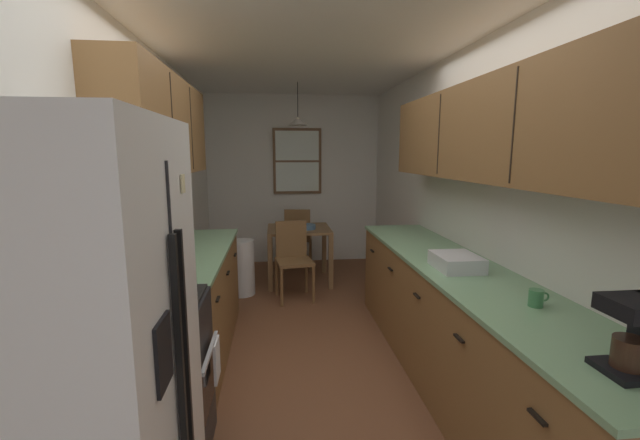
{
  "coord_description": "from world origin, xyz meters",
  "views": [
    {
      "loc": [
        -0.28,
        -2.59,
        1.69
      ],
      "look_at": [
        0.14,
        1.21,
        1.05
      ],
      "focal_mm": 22.57,
      "sensor_mm": 36.0,
      "label": 1
    }
  ],
  "objects_px": {
    "trash_bin": "(242,268)",
    "storage_canister": "(167,260)",
    "stove_range": "(146,382)",
    "table_serving_bowl": "(307,227)",
    "microwave_over_range": "(104,155)",
    "dining_chair_far": "(298,236)",
    "dish_rack": "(456,262)",
    "dining_table": "(299,237)",
    "dining_chair_near": "(293,256)",
    "refrigerator": "(80,382)",
    "mug_by_coffeemaker": "(536,298)"
  },
  "relations": [
    {
      "from": "table_serving_bowl",
      "to": "dish_rack",
      "type": "bearing_deg",
      "value": -71.55
    },
    {
      "from": "dining_chair_far",
      "to": "trash_bin",
      "type": "height_order",
      "value": "dining_chair_far"
    },
    {
      "from": "refrigerator",
      "to": "dish_rack",
      "type": "bearing_deg",
      "value": 31.92
    },
    {
      "from": "refrigerator",
      "to": "storage_canister",
      "type": "bearing_deg",
      "value": 91.43
    },
    {
      "from": "refrigerator",
      "to": "microwave_over_range",
      "type": "relative_size",
      "value": 2.94
    },
    {
      "from": "microwave_over_range",
      "to": "dining_chair_near",
      "type": "bearing_deg",
      "value": 67.81
    },
    {
      "from": "refrigerator",
      "to": "trash_bin",
      "type": "relative_size",
      "value": 2.72
    },
    {
      "from": "microwave_over_range",
      "to": "dining_chair_far",
      "type": "distance_m",
      "value": 4.01
    },
    {
      "from": "table_serving_bowl",
      "to": "microwave_over_range",
      "type": "bearing_deg",
      "value": -112.26
    },
    {
      "from": "stove_range",
      "to": "dining_chair_near",
      "type": "distance_m",
      "value": 2.65
    },
    {
      "from": "dining_table",
      "to": "dining_chair_far",
      "type": "height_order",
      "value": "dining_chair_far"
    },
    {
      "from": "refrigerator",
      "to": "dining_table",
      "type": "height_order",
      "value": "refrigerator"
    },
    {
      "from": "microwave_over_range",
      "to": "dining_chair_far",
      "type": "height_order",
      "value": "microwave_over_range"
    },
    {
      "from": "mug_by_coffeemaker",
      "to": "dish_rack",
      "type": "distance_m",
      "value": 0.71
    },
    {
      "from": "refrigerator",
      "to": "mug_by_coffeemaker",
      "type": "bearing_deg",
      "value": 13.66
    },
    {
      "from": "dining_chair_near",
      "to": "trash_bin",
      "type": "relative_size",
      "value": 1.35
    },
    {
      "from": "dining_chair_near",
      "to": "dish_rack",
      "type": "height_order",
      "value": "dish_rack"
    },
    {
      "from": "dining_table",
      "to": "mug_by_coffeemaker",
      "type": "xyz_separation_m",
      "value": [
        1.04,
        -3.3,
        0.35
      ]
    },
    {
      "from": "refrigerator",
      "to": "microwave_over_range",
      "type": "xyz_separation_m",
      "value": [
        -0.14,
        0.71,
        0.77
      ]
    },
    {
      "from": "stove_range",
      "to": "dish_rack",
      "type": "distance_m",
      "value": 2.05
    },
    {
      "from": "dish_rack",
      "to": "refrigerator",
      "type": "bearing_deg",
      "value": -148.08
    },
    {
      "from": "trash_bin",
      "to": "table_serving_bowl",
      "type": "height_order",
      "value": "table_serving_bowl"
    },
    {
      "from": "storage_canister",
      "to": "mug_by_coffeemaker",
      "type": "distance_m",
      "value": 2.21
    },
    {
      "from": "dining_chair_near",
      "to": "table_serving_bowl",
      "type": "height_order",
      "value": "dining_chair_near"
    },
    {
      "from": "microwave_over_range",
      "to": "dining_table",
      "type": "height_order",
      "value": "microwave_over_range"
    },
    {
      "from": "mug_by_coffeemaker",
      "to": "stove_range",
      "type": "bearing_deg",
      "value": 173.83
    },
    {
      "from": "stove_range",
      "to": "microwave_over_range",
      "type": "xyz_separation_m",
      "value": [
        -0.11,
        0.0,
        1.21
      ]
    },
    {
      "from": "dining_chair_near",
      "to": "refrigerator",
      "type": "bearing_deg",
      "value": -105.29
    },
    {
      "from": "dining_chair_far",
      "to": "refrigerator",
      "type": "bearing_deg",
      "value": -102.82
    },
    {
      "from": "dining_chair_far",
      "to": "table_serving_bowl",
      "type": "height_order",
      "value": "dining_chair_far"
    },
    {
      "from": "trash_bin",
      "to": "storage_canister",
      "type": "height_order",
      "value": "storage_canister"
    },
    {
      "from": "dish_rack",
      "to": "microwave_over_range",
      "type": "bearing_deg",
      "value": -166.89
    },
    {
      "from": "microwave_over_range",
      "to": "table_serving_bowl",
      "type": "relative_size",
      "value": 2.81
    },
    {
      "from": "stove_range",
      "to": "dining_table",
      "type": "xyz_separation_m",
      "value": [
        1.0,
        3.08,
        0.13
      ]
    },
    {
      "from": "dining_chair_near",
      "to": "storage_canister",
      "type": "height_order",
      "value": "storage_canister"
    },
    {
      "from": "refrigerator",
      "to": "dining_table",
      "type": "bearing_deg",
      "value": 75.52
    },
    {
      "from": "refrigerator",
      "to": "storage_canister",
      "type": "distance_m",
      "value": 1.3
    },
    {
      "from": "stove_range",
      "to": "storage_canister",
      "type": "bearing_deg",
      "value": 90.55
    },
    {
      "from": "dining_table",
      "to": "mug_by_coffeemaker",
      "type": "relative_size",
      "value": 7.3
    },
    {
      "from": "dining_table",
      "to": "trash_bin",
      "type": "relative_size",
      "value": 1.21
    },
    {
      "from": "stove_range",
      "to": "dish_rack",
      "type": "height_order",
      "value": "stove_range"
    },
    {
      "from": "dining_chair_near",
      "to": "dining_table",
      "type": "bearing_deg",
      "value": 80.05
    },
    {
      "from": "dining_chair_near",
      "to": "table_serving_bowl",
      "type": "xyz_separation_m",
      "value": [
        0.2,
        0.49,
        0.25
      ]
    },
    {
      "from": "dining_chair_far",
      "to": "table_serving_bowl",
      "type": "distance_m",
      "value": 0.73
    },
    {
      "from": "stove_range",
      "to": "microwave_over_range",
      "type": "relative_size",
      "value": 1.79
    },
    {
      "from": "microwave_over_range",
      "to": "dining_table",
      "type": "xyz_separation_m",
      "value": [
        1.12,
        3.08,
        -1.08
      ]
    },
    {
      "from": "stove_range",
      "to": "dining_chair_far",
      "type": "bearing_deg",
      "value": 74.4
    },
    {
      "from": "refrigerator",
      "to": "trash_bin",
      "type": "distance_m",
      "value": 3.43
    },
    {
      "from": "stove_range",
      "to": "table_serving_bowl",
      "type": "bearing_deg",
      "value": 69.63
    },
    {
      "from": "dining_table",
      "to": "dining_chair_far",
      "type": "relative_size",
      "value": 0.9
    }
  ]
}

